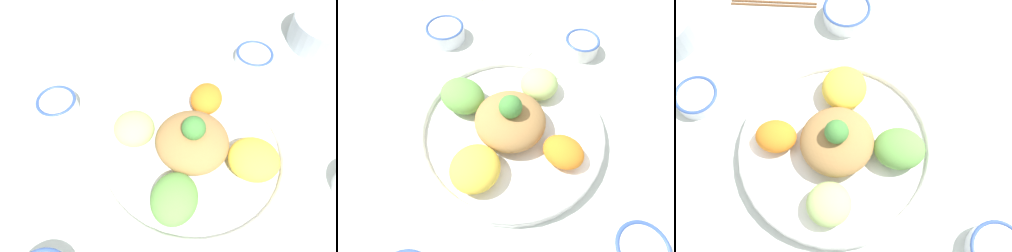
# 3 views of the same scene
# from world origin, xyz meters

# --- Properties ---
(ground_plane) EXTENTS (2.40, 2.40, 0.00)m
(ground_plane) POSITION_xyz_m (0.00, 0.00, 0.00)
(ground_plane) COLOR silver
(salad_platter) EXTENTS (0.40, 0.40, 0.13)m
(salad_platter) POSITION_xyz_m (0.01, 0.01, 0.03)
(salad_platter) COLOR white
(salad_platter) RESTS_ON ground_plane
(rice_bowl_blue) EXTENTS (0.10, 0.10, 0.04)m
(rice_bowl_blue) POSITION_xyz_m (0.28, -0.21, 0.02)
(rice_bowl_blue) COLOR white
(rice_bowl_blue) RESTS_ON ground_plane
(sauce_bowl_dark) EXTENTS (0.09, 0.09, 0.03)m
(sauce_bowl_dark) POSITION_xyz_m (-0.29, 0.15, 0.02)
(sauce_bowl_dark) COLOR white
(sauce_bowl_dark) RESTS_ON ground_plane
(rice_bowl_plain) EXTENTS (0.11, 0.11, 0.04)m
(rice_bowl_plain) POSITION_xyz_m (0.05, 0.35, 0.02)
(rice_bowl_plain) COLOR white
(rice_bowl_plain) RESTS_ON ground_plane
(chopsticks_pair_near) EXTENTS (0.21, 0.04, 0.01)m
(chopsticks_pair_near) POSITION_xyz_m (-0.12, 0.41, 0.00)
(chopsticks_pair_near) COLOR brown
(chopsticks_pair_near) RESTS_ON ground_plane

